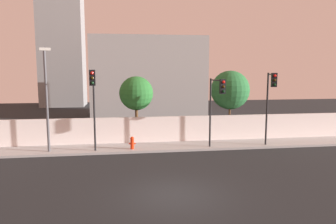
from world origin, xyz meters
TOP-DOWN VIEW (x-y plane):
  - ground_plane at (0.00, 0.00)m, footprint 80.00×80.00m
  - sidewalk at (0.00, 8.20)m, footprint 36.00×2.40m
  - perimeter_wall at (0.00, 9.49)m, footprint 36.00×0.18m
  - traffic_light_left at (7.55, 7.00)m, footprint 0.35×1.29m
  - traffic_light_center at (-3.81, 6.72)m, footprint 0.35×1.85m
  - traffic_light_right at (3.81, 6.69)m, footprint 0.54×1.83m
  - street_lamp_curbside at (-6.66, 7.50)m, footprint 0.81×1.90m
  - fire_hydrant at (-1.51, 7.61)m, footprint 0.44×0.26m
  - roadside_tree_leftmost at (-1.09, 10.32)m, footprint 2.45×2.45m
  - roadside_tree_midleft at (5.94, 10.32)m, footprint 2.91×2.91m
  - low_building_distant at (0.83, 23.49)m, footprint 12.49×6.00m
  - tower_on_skyline at (-10.49, 35.49)m, footprint 6.01×5.00m

SIDE VIEW (x-z plane):
  - ground_plane at x=0.00m, z-range 0.00..0.00m
  - sidewalk at x=0.00m, z-range 0.00..0.15m
  - fire_hydrant at x=-1.51m, z-range 0.18..1.00m
  - perimeter_wall at x=0.00m, z-range 0.15..1.95m
  - traffic_light_right at x=3.81m, z-range 1.22..5.77m
  - roadside_tree_leftmost at x=-1.09m, z-range 1.15..5.95m
  - traffic_light_left at x=7.55m, z-range 1.26..6.16m
  - roadside_tree_midleft at x=5.94m, z-range 1.13..6.32m
  - traffic_light_center at x=-3.81m, z-range 1.32..6.42m
  - street_lamp_curbside at x=-6.66m, z-range 0.75..7.15m
  - low_building_distant at x=0.83m, z-range 0.00..8.82m
  - tower_on_skyline at x=-10.49m, z-range 0.00..24.24m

